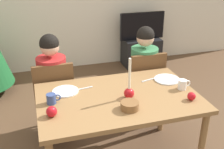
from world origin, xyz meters
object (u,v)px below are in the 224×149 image
at_px(plate_right, 167,79).
at_px(mug_right, 183,84).
at_px(mug_left, 52,99).
at_px(plate_left, 65,91).
at_px(apple_by_left_plate, 52,112).
at_px(candle_centerpiece, 129,90).
at_px(chair_right, 144,83).
at_px(tv, 142,26).
at_px(person_right_child, 143,78).
at_px(dining_table, 118,104).
at_px(chair_left, 54,96).
at_px(person_left_child, 54,89).
at_px(tv_stand, 141,52).
at_px(bowl_walnuts, 130,106).
at_px(apple_near_candle, 191,96).

distance_m(plate_right, mug_right, 0.22).
xyz_separation_m(plate_right, mug_left, (-1.12, -0.14, 0.04)).
height_order(plate_left, apple_by_left_plate, apple_by_left_plate).
bearing_deg(mug_left, candle_centerpiece, -8.26).
height_order(chair_right, tv, tv).
xyz_separation_m(chair_right, person_right_child, (-0.00, 0.03, 0.06)).
bearing_deg(dining_table, apple_by_left_plate, -164.81).
bearing_deg(person_right_child, plate_left, -155.40).
xyz_separation_m(dining_table, tv, (1.15, 2.30, 0.04)).
height_order(chair_left, tv, tv).
relative_size(person_left_child, tv, 1.48).
xyz_separation_m(tv_stand, mug_left, (-1.72, -2.26, 0.55)).
distance_m(mug_left, apple_by_left_plate, 0.20).
bearing_deg(apple_by_left_plate, tv_stand, 54.72).
xyz_separation_m(person_right_child, tv_stand, (0.65, 1.66, -0.33)).
distance_m(tv_stand, tv, 0.47).
distance_m(plate_left, mug_right, 1.07).
bearing_deg(chair_left, chair_right, 0.00).
relative_size(tv, mug_right, 6.54).
height_order(person_left_child, person_right_child, same).
distance_m(tv_stand, bowl_walnuts, 2.82).
bearing_deg(mug_left, person_left_child, 84.76).
height_order(chair_left, candle_centerpiece, candle_centerpiece).
xyz_separation_m(candle_centerpiece, plate_left, (-0.51, 0.26, -0.07)).
bearing_deg(candle_centerpiece, person_left_child, 130.39).
xyz_separation_m(chair_left, bowl_walnuts, (0.53, -0.84, 0.27)).
bearing_deg(mug_right, mug_left, 176.28).
bearing_deg(tv, mug_left, -127.28).
distance_m(person_left_child, plate_right, 1.18).
bearing_deg(dining_table, tv, 63.37).
bearing_deg(apple_by_left_plate, chair_right, 35.13).
distance_m(plate_right, apple_by_left_plate, 1.19).
bearing_deg(dining_table, candle_centerpiece, -34.80).
xyz_separation_m(candle_centerpiece, apple_near_candle, (0.50, -0.18, -0.04)).
bearing_deg(tv_stand, apple_by_left_plate, -125.28).
xyz_separation_m(plate_left, mug_left, (-0.13, -0.17, 0.04)).
height_order(person_left_child, tv_stand, person_left_child).
relative_size(tv, plate_right, 3.17).
distance_m(person_left_child, person_right_child, 1.02).
xyz_separation_m(tv_stand, bowl_walnuts, (-1.13, -2.53, 0.54)).
bearing_deg(person_right_child, candle_centerpiece, -121.50).
bearing_deg(chair_left, tv, 45.46).
height_order(bowl_walnuts, apple_by_left_plate, apple_by_left_plate).
relative_size(chair_left, tv, 1.14).
relative_size(candle_centerpiece, mug_right, 3.03).
height_order(plate_right, bowl_walnuts, bowl_walnuts).
relative_size(person_left_child, apple_near_candle, 16.41).
bearing_deg(mug_right, person_right_child, 98.35).
bearing_deg(tv, bowl_walnuts, -114.11).
distance_m(chair_right, mug_right, 0.71).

